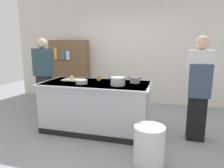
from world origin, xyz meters
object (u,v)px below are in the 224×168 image
(sauce_pan, at_px, (135,80))
(person_guest, at_px, (44,75))
(bookshelf, at_px, (70,70))
(stock_pot, at_px, (118,81))
(onion, at_px, (72,77))
(juice_cup, at_px, (99,78))
(person_chef, at_px, (199,87))
(mixing_bowl, at_px, (82,82))
(trash_bin, at_px, (149,146))

(sauce_pan, distance_m, person_guest, 2.15)
(sauce_pan, distance_m, bookshelf, 2.69)
(stock_pot, relative_size, person_guest, 0.18)
(onion, xyz_separation_m, stock_pot, (0.98, -0.25, 0.01))
(juice_cup, xyz_separation_m, person_guest, (-1.40, 0.27, -0.04))
(person_chef, bearing_deg, stock_pot, 100.72)
(bookshelf, bearing_deg, person_chef, -28.86)
(stock_pot, relative_size, person_chef, 0.18)
(stock_pot, xyz_separation_m, mixing_bowl, (-0.65, -0.04, -0.03))
(stock_pot, xyz_separation_m, sauce_pan, (0.24, 0.30, -0.02))
(person_chef, height_order, bookshelf, person_chef)
(onion, bearing_deg, person_chef, -1.85)
(stock_pot, relative_size, mixing_bowl, 1.52)
(person_guest, bearing_deg, onion, 48.65)
(trash_bin, bearing_deg, person_guest, 150.14)
(juice_cup, bearing_deg, onion, -166.17)
(person_chef, bearing_deg, person_guest, 84.54)
(juice_cup, height_order, trash_bin, juice_cup)
(bookshelf, bearing_deg, sauce_pan, -37.50)
(trash_bin, distance_m, bookshelf, 3.74)
(trash_bin, distance_m, person_chef, 1.34)
(bookshelf, bearing_deg, onion, -61.72)
(juice_cup, height_order, person_guest, person_guest)
(juice_cup, bearing_deg, person_guest, 168.90)
(stock_pot, distance_m, person_guest, 1.98)
(onion, distance_m, stock_pot, 1.01)
(mixing_bowl, relative_size, person_chef, 0.12)
(person_guest, xyz_separation_m, bookshelf, (-0.02, 1.29, -0.06))
(mixing_bowl, relative_size, trash_bin, 0.38)
(sauce_pan, xyz_separation_m, bookshelf, (-2.13, 1.64, -0.10))
(sauce_pan, relative_size, bookshelf, 0.14)
(onion, bearing_deg, mixing_bowl, -40.91)
(onion, xyz_separation_m, juice_cup, (0.51, 0.13, -0.01))
(sauce_pan, bearing_deg, mixing_bowl, -159.44)
(juice_cup, relative_size, bookshelf, 0.06)
(trash_bin, relative_size, person_guest, 0.32)
(mixing_bowl, distance_m, bookshelf, 2.33)
(sauce_pan, distance_m, trash_bin, 1.33)
(person_chef, relative_size, bookshelf, 1.01)
(juice_cup, bearing_deg, bookshelf, 132.23)
(bookshelf, bearing_deg, juice_cup, -47.77)
(sauce_pan, height_order, trash_bin, sauce_pan)
(onion, relative_size, trash_bin, 0.14)
(bookshelf, bearing_deg, mixing_bowl, -57.89)
(mixing_bowl, bearing_deg, sauce_pan, 20.56)
(sauce_pan, height_order, bookshelf, bookshelf)
(trash_bin, bearing_deg, mixing_bowl, 149.65)
(stock_pot, distance_m, trash_bin, 1.21)
(stock_pot, distance_m, person_chef, 1.32)
(person_guest, bearing_deg, trash_bin, 42.98)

